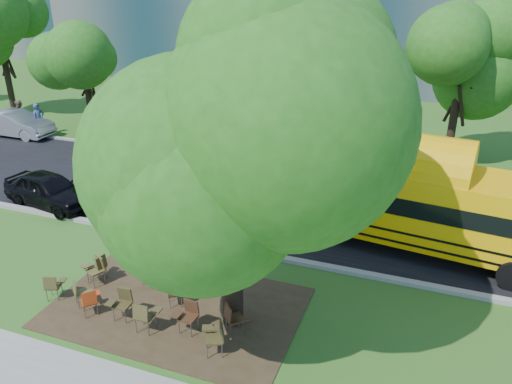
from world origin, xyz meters
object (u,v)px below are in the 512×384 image
at_px(school_bus, 425,205).
at_px(black_car, 49,190).
at_px(pedestrian_b, 20,116).
at_px(chair_8, 99,265).
at_px(chair_2, 90,300).
at_px(pedestrian_a, 39,119).
at_px(chair_11, 176,291).
at_px(bg_car_silver, 16,124).
at_px(chair_5, 188,313).
at_px(chair_9, 96,267).
at_px(chair_0, 53,285).
at_px(chair_3, 122,301).
at_px(chair_10, 147,270).
at_px(chair_7, 233,317).
at_px(chair_6, 216,335).
at_px(main_tree, 229,121).
at_px(bg_car_red, 151,149).
at_px(chair_1, 80,291).
at_px(chair_4, 145,314).

relative_size(school_bus, black_car, 2.95).
bearing_deg(pedestrian_b, chair_8, 41.78).
bearing_deg(chair_2, pedestrian_a, 88.38).
relative_size(chair_11, bg_car_silver, 0.18).
bearing_deg(chair_5, chair_9, -12.15).
relative_size(chair_0, chair_9, 0.89).
height_order(black_car, bg_car_silver, bg_car_silver).
xyz_separation_m(chair_3, black_car, (-6.98, 5.21, 0.14)).
bearing_deg(chair_10, pedestrian_b, -112.59).
relative_size(chair_7, pedestrian_a, 0.49).
bearing_deg(chair_6, chair_3, 58.04).
bearing_deg(school_bus, chair_9, -141.50).
relative_size(chair_3, chair_5, 1.00).
xyz_separation_m(main_tree, chair_9, (-4.61, 0.22, -5.09)).
bearing_deg(bg_car_silver, school_bus, -103.44).
height_order(chair_9, black_car, black_car).
distance_m(chair_5, chair_10, 2.64).
distance_m(pedestrian_a, pedestrian_b, 1.54).
bearing_deg(chair_0, chair_11, -4.62).
height_order(chair_7, black_car, black_car).
relative_size(chair_0, bg_car_silver, 0.18).
bearing_deg(chair_2, pedestrian_b, 91.19).
bearing_deg(bg_car_red, pedestrian_b, 95.08).
relative_size(main_tree, pedestrian_a, 4.95).
bearing_deg(main_tree, school_bus, 52.00).
bearing_deg(pedestrian_b, main_tree, 48.56).
height_order(black_car, bg_car_red, bg_car_red).
height_order(chair_10, pedestrian_a, pedestrian_a).
xyz_separation_m(chair_7, chair_8, (-4.86, 0.93, -0.02)).
xyz_separation_m(chair_6, pedestrian_b, (-18.93, 13.41, 0.37)).
distance_m(chair_6, chair_11, 2.33).
relative_size(chair_1, chair_7, 0.90).
relative_size(chair_4, pedestrian_b, 0.50).
bearing_deg(school_bus, chair_2, -133.06).
height_order(chair_0, chair_4, chair_4).
bearing_deg(chair_2, bg_car_red, 65.98).
bearing_deg(pedestrian_a, chair_1, -116.54).
relative_size(chair_5, chair_10, 1.11).
xyz_separation_m(black_car, bg_car_silver, (-8.52, 7.00, 0.05)).
height_order(chair_1, chair_3, chair_3).
bearing_deg(chair_10, chair_3, 21.02).
bearing_deg(chair_4, chair_7, 17.09).
xyz_separation_m(chair_8, chair_10, (1.52, 0.30, -0.04)).
height_order(chair_9, bg_car_red, bg_car_red).
height_order(chair_4, black_car, black_car).
relative_size(bg_car_silver, pedestrian_b, 2.40).
bearing_deg(chair_0, chair_6, -24.25).
distance_m(chair_8, chair_11, 2.88).
bearing_deg(pedestrian_a, chair_3, -113.64).
distance_m(chair_3, black_car, 8.71).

